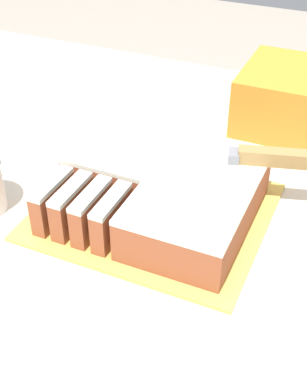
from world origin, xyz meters
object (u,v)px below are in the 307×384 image
Objects in this scene: cake_board at (154,212)px; knife at (260,157)px; cake at (159,191)px; storage_box at (293,98)px.

knife is at bearing 33.79° from cake_board.
cake is 0.37m from storage_box.
cake_board is 0.17m from knife.
cake is 1.01× the size of knife.
knife is 0.27m from storage_box.
cake_board is at bearing 18.30° from knife.
knife is at bearing -88.63° from storage_box.
storage_box reaches higher than cake.
knife is (0.12, 0.08, 0.04)m from cake.
knife is (0.13, 0.09, 0.08)m from cake_board.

